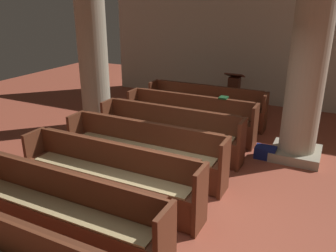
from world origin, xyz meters
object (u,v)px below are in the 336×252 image
Objects in this scene: pillar_far_side at (92,41)px; pew_row_0 at (205,103)px; pew_row_3 at (144,148)px; pillar_aisle_side at (310,53)px; pew_row_5 at (61,208)px; kneeler_box_navy at (265,152)px; pew_row_1 at (189,115)px; pew_row_2 at (169,129)px; pew_row_4 at (109,173)px; lectern at (233,96)px; hymn_book at (223,98)px.

pew_row_0 is at bearing 31.49° from pillar_far_side.
pillar_aisle_side is at bearing 39.43° from pew_row_3.
pew_row_5 is at bearing -58.36° from pillar_far_side.
pew_row_1 is at bearing 167.12° from kneeler_box_navy.
pillar_far_side reaches higher than pew_row_1.
pew_row_1 is 2.00m from pew_row_3.
kneeler_box_navy is at bearing 63.84° from pew_row_5.
pew_row_2 is 2.00m from pew_row_4.
lectern is (0.37, 4.14, -0.04)m from pew_row_3.
pew_row_0 is at bearing 90.00° from pew_row_2.
pillar_far_side reaches higher than kneeler_box_navy.
pew_row_3 is 3.32m from pillar_aisle_side.
pew_row_1 is at bearing -99.74° from lectern.
pew_row_3 is 1.00m from pew_row_4.
pew_row_4 is at bearing -94.09° from lectern.
lectern reaches higher than pew_row_0.
pew_row_2 is 0.76× the size of pillar_aisle_side.
pew_row_5 is at bearing -90.00° from pew_row_2.
lectern is (0.37, 6.14, -0.04)m from pew_row_5.
pew_row_0 is 7.45× the size of kneeler_box_navy.
pew_row_5 is 4.27m from hymn_book.
pew_row_5 is 4.02m from kneeler_box_navy.
pew_row_3 is 2.70× the size of lectern.
pillar_far_side is at bearing -176.84° from pillar_aisle_side.
pillar_aisle_side is (2.29, -0.12, 1.51)m from pew_row_1.
pillar_aisle_side is 9.82× the size of kneeler_box_navy.
pew_row_0 is at bearing 90.00° from pew_row_4.
pillar_aisle_side is 1.00× the size of pillar_far_side.
pew_row_0 and pew_row_1 have the same top height.
hymn_book is (2.92, 0.57, -1.08)m from pillar_far_side.
pillar_aisle_side is at bearing -11.25° from hymn_book.
pew_row_0 and pew_row_5 have the same top height.
pillar_aisle_side reaches higher than pew_row_3.
kneeler_box_navy is at bearing -151.35° from pillar_aisle_side.
kneeler_box_navy is (1.77, 2.60, -0.38)m from pew_row_4.
hymn_book is at bearing 72.58° from pew_row_3.
pew_row_4 is 3.97m from pillar_aisle_side.
pew_row_1 is 1.00× the size of pew_row_2.
pew_row_2 is 14.05× the size of hymn_book.
hymn_book is at bearing 10.98° from pillar_far_side.
pew_row_3 is 14.05× the size of hymn_book.
lectern is (0.37, 5.14, -0.04)m from pew_row_4.
lectern is at bearing 130.24° from pillar_aisle_side.
pew_row_4 is (0.00, -4.00, 0.00)m from pew_row_0.
pillar_far_side is at bearing 164.26° from pew_row_2.
kneeler_box_navy is (1.77, -1.40, -0.38)m from pew_row_0.
pillar_aisle_side is 3.35m from lectern.
pew_row_1 is 3.00m from pew_row_4.
pew_row_0 is 1.00× the size of pew_row_2.
pew_row_2 is at bearing -90.00° from pew_row_1.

